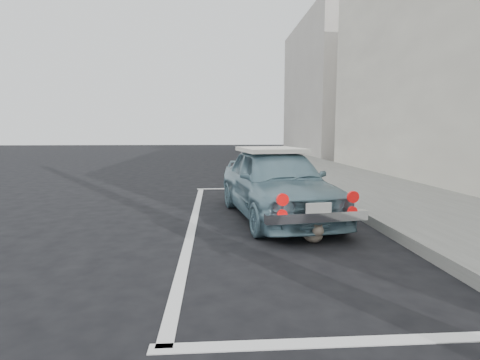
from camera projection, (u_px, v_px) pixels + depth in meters
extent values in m
plane|color=black|center=(285.00, 309.00, 3.01)|extent=(80.00, 80.00, 0.00)
cube|color=navy|center=(404.00, 16.00, 10.26)|extent=(0.10, 2.00, 1.60)
cube|color=navy|center=(368.00, 37.00, 12.64)|extent=(0.10, 2.00, 1.60)
cube|color=#B0A79F|center=(328.00, 89.00, 22.72)|extent=(3.50, 10.00, 8.00)
cube|color=silver|center=(371.00, 341.00, 2.55)|extent=(3.00, 0.12, 0.01)
cube|color=silver|center=(257.00, 188.00, 9.48)|extent=(3.00, 0.12, 0.01)
cube|color=silver|center=(193.00, 222.00, 5.92)|extent=(0.12, 7.00, 0.01)
imported|color=#6D93A2|center=(276.00, 182.00, 6.23)|extent=(1.87, 3.63, 1.18)
cube|color=white|center=(270.00, 150.00, 6.50)|extent=(1.15, 1.44, 0.07)
cube|color=silver|center=(317.00, 217.00, 4.62)|extent=(1.33, 0.31, 0.12)
cube|color=white|center=(319.00, 210.00, 4.56)|extent=(0.33, 0.07, 0.17)
cylinder|color=red|center=(282.00, 200.00, 4.46)|extent=(0.15, 0.06, 0.15)
cylinder|color=red|center=(353.00, 197.00, 4.65)|extent=(0.15, 0.06, 0.15)
cylinder|color=red|center=(282.00, 214.00, 4.49)|extent=(0.12, 0.06, 0.12)
cylinder|color=red|center=(352.00, 211.00, 4.68)|extent=(0.12, 0.06, 0.12)
ellipsoid|color=#6B5E51|center=(312.00, 233.00, 4.86)|extent=(0.30, 0.41, 0.23)
sphere|color=#6B5E51|center=(318.00, 230.00, 4.69)|extent=(0.15, 0.15, 0.15)
cone|color=#6B5E51|center=(315.00, 224.00, 4.67)|extent=(0.05, 0.05, 0.06)
cone|color=#6B5E51|center=(321.00, 224.00, 4.69)|extent=(0.05, 0.05, 0.06)
cylinder|color=#6B5E51|center=(310.00, 234.00, 5.07)|extent=(0.16, 0.23, 0.03)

